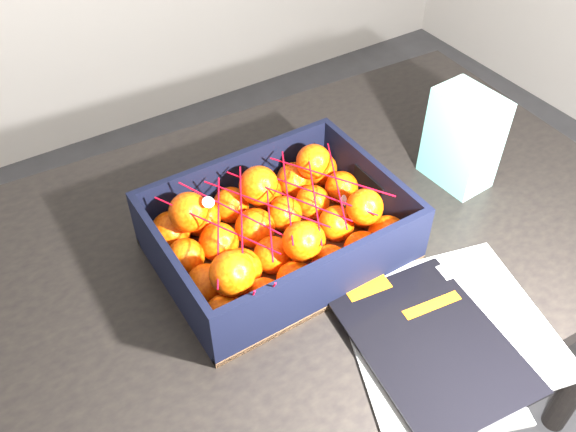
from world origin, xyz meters
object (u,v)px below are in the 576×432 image
produce_crate (279,237)px  retail_carton (463,139)px  table (320,259)px  magazine_stack (445,339)px

produce_crate → retail_carton: retail_carton is taller
table → produce_crate: 0.17m
magazine_stack → table: bearing=91.6°
magazine_stack → produce_crate: (-0.11, 0.30, 0.03)m
table → retail_carton: (0.29, -0.03, 0.19)m
retail_carton → magazine_stack: bearing=-138.9°
table → produce_crate: size_ratio=3.07×
magazine_stack → produce_crate: produce_crate is taller
magazine_stack → produce_crate: 0.32m
table → produce_crate: (-0.10, -0.02, 0.14)m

